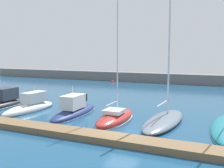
{
  "coord_description": "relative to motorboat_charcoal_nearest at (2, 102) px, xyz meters",
  "views": [
    {
      "loc": [
        8.13,
        -19.43,
        6.48
      ],
      "look_at": [
        -3.91,
        6.61,
        3.17
      ],
      "focal_mm": 43.03,
      "sensor_mm": 36.0,
      "label": 1
    }
  ],
  "objects": [
    {
      "name": "motorboat_navy_third",
      "position": [
        10.45,
        -0.07,
        -0.13
      ],
      "size": [
        2.82,
        8.74,
        3.49
      ],
      "rotation": [
        0.0,
        0.0,
        1.63
      ],
      "color": "navy",
      "rests_on": "ground_plane"
    },
    {
      "name": "mooring_buoy_red",
      "position": [
        0.84,
        30.37,
        -0.57
      ],
      "size": [
        0.81,
        0.81,
        0.81
      ],
      "primitive_type": "sphere",
      "color": "red",
      "rests_on": "ground_plane"
    },
    {
      "name": "motorboat_white_second",
      "position": [
        4.89,
        -0.54,
        -0.1
      ],
      "size": [
        2.23,
        7.74,
        3.11
      ],
      "rotation": [
        0.0,
        0.0,
        1.54
      ],
      "color": "white",
      "rests_on": "ground_plane"
    },
    {
      "name": "ground_plane",
      "position": [
        17.65,
        -4.29,
        -0.57
      ],
      "size": [
        120.0,
        120.0,
        0.0
      ],
      "primitive_type": "plane",
      "color": "navy"
    },
    {
      "name": "breakwater_seawall",
      "position": [
        17.65,
        34.65,
        0.46
      ],
      "size": [
        108.0,
        3.09,
        2.07
      ],
      "primitive_type": "cube",
      "color": "slate",
      "rests_on": "ground_plane"
    },
    {
      "name": "dock_pier",
      "position": [
        17.65,
        -6.37,
        -0.34
      ],
      "size": [
        43.95,
        1.9,
        0.48
      ],
      "primitive_type": "cube",
      "color": "brown",
      "rests_on": "ground_plane"
    },
    {
      "name": "motorboat_charcoal_nearest",
      "position": [
        0.0,
        0.0,
        0.0
      ],
      "size": [
        2.72,
        8.21,
        3.31
      ],
      "rotation": [
        0.0,
        0.0,
        1.61
      ],
      "color": "#2D2D33",
      "rests_on": "ground_plane"
    },
    {
      "name": "sailboat_slate_fifth",
      "position": [
        19.95,
        0.42,
        -0.22
      ],
      "size": [
        2.97,
        9.65,
        15.03
      ],
      "rotation": [
        0.0,
        0.0,
        1.55
      ],
      "color": "slate",
      "rests_on": "ground_plane"
    },
    {
      "name": "sailboat_red_fourth",
      "position": [
        15.49,
        -0.71,
        -0.21
      ],
      "size": [
        2.69,
        7.49,
        12.48
      ],
      "rotation": [
        0.0,
        0.0,
        1.61
      ],
      "color": "#B72D28",
      "rests_on": "ground_plane"
    }
  ]
}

